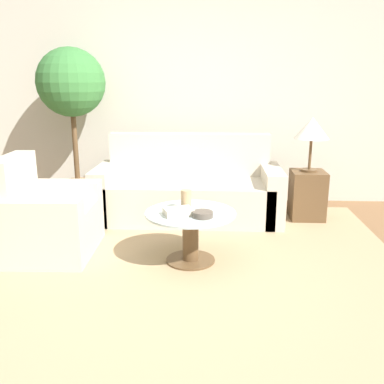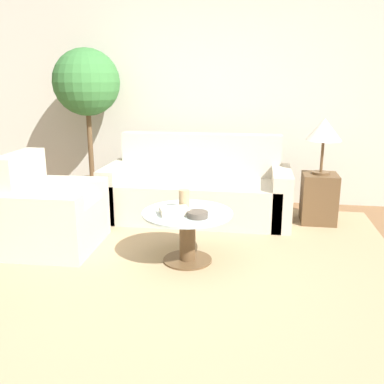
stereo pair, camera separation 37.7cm
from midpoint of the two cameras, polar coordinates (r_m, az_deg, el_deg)
name	(u,v)px [view 2 (the right image)]	position (r m, az deg, el deg)	size (l,w,h in m)	color
ground_plane	(155,299)	(3.14, -1.47, -14.10)	(14.00, 14.00, 0.00)	brown
wall_back	(204,97)	(5.40, 3.64, 12.54)	(10.00, 0.06, 2.60)	beige
rug	(188,261)	(3.72, 2.34, -9.18)	(3.63, 3.33, 0.01)	tan
sofa_main	(198,191)	(4.81, 3.00, 0.07)	(2.03, 0.83, 0.91)	beige
armchair	(49,217)	(4.09, -16.12, -3.23)	(0.79, 0.88, 0.88)	beige
coffee_table	(187,230)	(3.61, 2.38, -5.10)	(0.76, 0.76, 0.44)	brown
side_table	(319,198)	(4.86, 18.70, -0.84)	(0.37, 0.37, 0.54)	brown
table_lamp	(324,131)	(4.72, 19.44, 7.69)	(0.37, 0.37, 0.59)	brown
potted_plant	(87,92)	(5.21, -11.78, 12.91)	(0.77, 0.77, 1.87)	#93704C
vase	(184,199)	(3.62, 1.93, -1.04)	(0.09, 0.09, 0.17)	tan
bowl	(198,215)	(3.42, 3.92, -3.07)	(0.17, 0.17, 0.05)	brown
book_stack	(174,211)	(3.48, 0.71, -2.63)	(0.27, 0.23, 0.06)	beige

